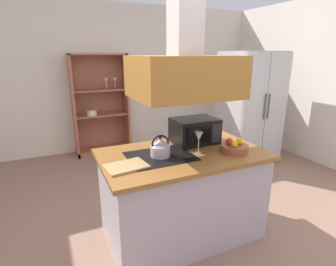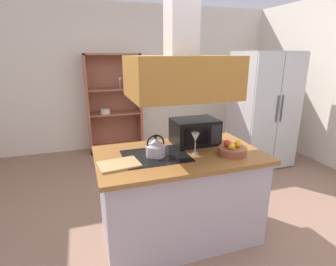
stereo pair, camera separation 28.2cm
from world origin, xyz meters
TOP-DOWN VIEW (x-y plane):
  - ground_plane at (0.00, 0.00)m, footprint 7.80×7.80m
  - wall_back at (0.00, 3.00)m, footprint 6.00×0.12m
  - kitchen_island at (-0.04, -0.03)m, footprint 1.57×0.93m
  - range_hood at (-0.04, -0.03)m, footprint 0.90×0.70m
  - refrigerator at (1.94, 1.33)m, footprint 0.90×0.78m
  - dish_cabinet at (-0.30, 2.78)m, footprint 0.99×0.40m
  - kettle at (-0.28, -0.03)m, footprint 0.18×0.18m
  - cutting_board at (-0.63, -0.14)m, footprint 0.37×0.28m
  - microwave at (0.21, 0.19)m, footprint 0.46×0.35m
  - wine_glass_on_counter at (0.09, -0.09)m, footprint 0.08×0.08m
  - fruit_bowl at (0.41, -0.22)m, footprint 0.26×0.26m

SIDE VIEW (x-z plane):
  - ground_plane at x=0.00m, z-range 0.00..0.00m
  - kitchen_island at x=-0.04m, z-range 0.00..0.90m
  - dish_cabinet at x=-0.30m, z-range -0.10..1.71m
  - cutting_board at x=-0.63m, z-range 0.90..0.92m
  - refrigerator at x=1.94m, z-range 0.00..1.85m
  - fruit_bowl at x=0.41m, z-range 0.88..1.01m
  - kettle at x=-0.28m, z-range 0.88..1.09m
  - microwave at x=0.21m, z-range 0.90..1.16m
  - wine_glass_on_counter at x=0.09m, z-range 0.95..1.16m
  - wall_back at x=0.00m, z-range 0.00..2.70m
  - range_hood at x=-0.04m, z-range 1.10..2.37m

